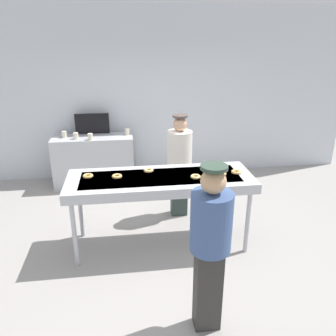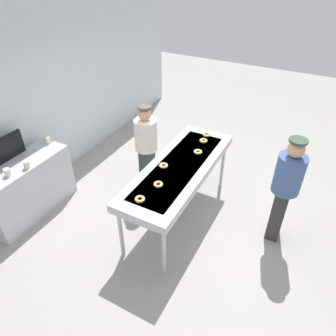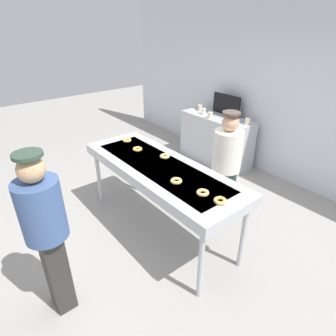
{
  "view_description": "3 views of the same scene",
  "coord_description": "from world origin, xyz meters",
  "px_view_note": "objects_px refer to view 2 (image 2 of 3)",
  "views": [
    {
      "loc": [
        -0.42,
        -3.86,
        2.61
      ],
      "look_at": [
        0.13,
        0.27,
        0.97
      ],
      "focal_mm": 36.33,
      "sensor_mm": 36.0,
      "label": 1
    },
    {
      "loc": [
        -3.24,
        -1.54,
        3.51
      ],
      "look_at": [
        0.01,
        0.19,
        0.85
      ],
      "focal_mm": 33.23,
      "sensor_mm": 36.0,
      "label": 2
    },
    {
      "loc": [
        2.37,
        -1.8,
        2.5
      ],
      "look_at": [
        -0.08,
        0.19,
        0.84
      ],
      "focal_mm": 30.17,
      "sensor_mm": 36.0,
      "label": 3
    }
  ],
  "objects_px": {
    "prep_counter": "(27,188)",
    "paper_cup_2": "(48,140)",
    "glazed_donut_5": "(198,152)",
    "glazed_donut_0": "(163,166)",
    "paper_cup_1": "(7,172)",
    "menu_display": "(5,149)",
    "glazed_donut_4": "(158,184)",
    "glazed_donut_1": "(140,199)",
    "worker_baker": "(146,144)",
    "glazed_donut_3": "(203,141)",
    "paper_cup_3": "(27,165)",
    "glazed_donut_2": "(207,135)",
    "fryer_conveyor": "(179,169)",
    "customer_waiting": "(286,185)"
  },
  "relations": [
    {
      "from": "customer_waiting",
      "to": "paper_cup_3",
      "type": "bearing_deg",
      "value": 94.12
    },
    {
      "from": "paper_cup_2",
      "to": "glazed_donut_2",
      "type": "bearing_deg",
      "value": -58.81
    },
    {
      "from": "glazed_donut_1",
      "to": "paper_cup_2",
      "type": "xyz_separation_m",
      "value": [
        0.53,
        2.08,
        -0.02
      ]
    },
    {
      "from": "fryer_conveyor",
      "to": "customer_waiting",
      "type": "distance_m",
      "value": 1.45
    },
    {
      "from": "prep_counter",
      "to": "paper_cup_2",
      "type": "distance_m",
      "value": 0.81
    },
    {
      "from": "glazed_donut_3",
      "to": "glazed_donut_0",
      "type": "bearing_deg",
      "value": 165.52
    },
    {
      "from": "glazed_donut_1",
      "to": "menu_display",
      "type": "height_order",
      "value": "menu_display"
    },
    {
      "from": "glazed_donut_4",
      "to": "paper_cup_2",
      "type": "xyz_separation_m",
      "value": [
        0.17,
        2.13,
        -0.02
      ]
    },
    {
      "from": "fryer_conveyor",
      "to": "paper_cup_1",
      "type": "relative_size",
      "value": 20.78
    },
    {
      "from": "paper_cup_2",
      "to": "menu_display",
      "type": "bearing_deg",
      "value": 165.41
    },
    {
      "from": "prep_counter",
      "to": "menu_display",
      "type": "xyz_separation_m",
      "value": [
        0.0,
        0.22,
        0.64
      ]
    },
    {
      "from": "glazed_donut_2",
      "to": "menu_display",
      "type": "bearing_deg",
      "value": 129.69
    },
    {
      "from": "glazed_donut_1",
      "to": "glazed_donut_5",
      "type": "xyz_separation_m",
      "value": [
        1.31,
        -0.2,
        0.0
      ]
    },
    {
      "from": "glazed_donut_0",
      "to": "glazed_donut_4",
      "type": "bearing_deg",
      "value": -160.42
    },
    {
      "from": "glazed_donut_2",
      "to": "menu_display",
      "type": "relative_size",
      "value": 0.21
    },
    {
      "from": "glazed_donut_5",
      "to": "paper_cup_3",
      "type": "height_order",
      "value": "paper_cup_3"
    },
    {
      "from": "glazed_donut_3",
      "to": "glazed_donut_1",
      "type": "bearing_deg",
      "value": 174.97
    },
    {
      "from": "prep_counter",
      "to": "paper_cup_1",
      "type": "distance_m",
      "value": 0.59
    },
    {
      "from": "glazed_donut_4",
      "to": "prep_counter",
      "type": "height_order",
      "value": "glazed_donut_4"
    },
    {
      "from": "worker_baker",
      "to": "paper_cup_2",
      "type": "height_order",
      "value": "worker_baker"
    },
    {
      "from": "glazed_donut_3",
      "to": "prep_counter",
      "type": "relative_size",
      "value": 0.09
    },
    {
      "from": "fryer_conveyor",
      "to": "glazed_donut_4",
      "type": "xyz_separation_m",
      "value": [
        -0.53,
        0.04,
        0.09
      ]
    },
    {
      "from": "fryer_conveyor",
      "to": "glazed_donut_2",
      "type": "height_order",
      "value": "glazed_donut_2"
    },
    {
      "from": "fryer_conveyor",
      "to": "glazed_donut_4",
      "type": "distance_m",
      "value": 0.54
    },
    {
      "from": "glazed_donut_1",
      "to": "paper_cup_3",
      "type": "relative_size",
      "value": 1.14
    },
    {
      "from": "paper_cup_2",
      "to": "glazed_donut_5",
      "type": "bearing_deg",
      "value": -70.96
    },
    {
      "from": "paper_cup_2",
      "to": "menu_display",
      "type": "height_order",
      "value": "menu_display"
    },
    {
      "from": "glazed_donut_2",
      "to": "paper_cup_1",
      "type": "distance_m",
      "value": 3.01
    },
    {
      "from": "glazed_donut_5",
      "to": "menu_display",
      "type": "relative_size",
      "value": 0.21
    },
    {
      "from": "menu_display",
      "to": "fryer_conveyor",
      "type": "bearing_deg",
      "value": -67.05
    },
    {
      "from": "glazed_donut_2",
      "to": "glazed_donut_3",
      "type": "relative_size",
      "value": 1.0
    },
    {
      "from": "worker_baker",
      "to": "customer_waiting",
      "type": "bearing_deg",
      "value": 87.24
    },
    {
      "from": "glazed_donut_0",
      "to": "glazed_donut_3",
      "type": "bearing_deg",
      "value": -14.48
    },
    {
      "from": "glazed_donut_3",
      "to": "paper_cup_1",
      "type": "distance_m",
      "value": 2.89
    },
    {
      "from": "worker_baker",
      "to": "paper_cup_1",
      "type": "xyz_separation_m",
      "value": [
        -1.63,
        1.24,
        0.07
      ]
    },
    {
      "from": "worker_baker",
      "to": "prep_counter",
      "type": "xyz_separation_m",
      "value": [
        -1.36,
        1.34,
        -0.44
      ]
    },
    {
      "from": "glazed_donut_1",
      "to": "prep_counter",
      "type": "distance_m",
      "value": 2.09
    },
    {
      "from": "glazed_donut_4",
      "to": "paper_cup_1",
      "type": "xyz_separation_m",
      "value": [
        -0.72,
        1.97,
        -0.02
      ]
    },
    {
      "from": "glazed_donut_3",
      "to": "worker_baker",
      "type": "bearing_deg",
      "value": 115.58
    },
    {
      "from": "glazed_donut_3",
      "to": "worker_baker",
      "type": "xyz_separation_m",
      "value": [
        -0.39,
        0.82,
        -0.09
      ]
    },
    {
      "from": "glazed_donut_0",
      "to": "paper_cup_1",
      "type": "bearing_deg",
      "value": 121.55
    },
    {
      "from": "glazed_donut_2",
      "to": "paper_cup_1",
      "type": "relative_size",
      "value": 1.14
    },
    {
      "from": "fryer_conveyor",
      "to": "paper_cup_3",
      "type": "bearing_deg",
      "value": 117.51
    },
    {
      "from": "customer_waiting",
      "to": "paper_cup_2",
      "type": "distance_m",
      "value": 3.65
    },
    {
      "from": "glazed_donut_5",
      "to": "menu_display",
      "type": "bearing_deg",
      "value": 120.09
    },
    {
      "from": "glazed_donut_1",
      "to": "paper_cup_1",
      "type": "height_order",
      "value": "paper_cup_1"
    },
    {
      "from": "glazed_donut_5",
      "to": "glazed_donut_0",
      "type": "bearing_deg",
      "value": 152.84
    },
    {
      "from": "glazed_donut_0",
      "to": "menu_display",
      "type": "height_order",
      "value": "menu_display"
    },
    {
      "from": "paper_cup_1",
      "to": "fryer_conveyor",
      "type": "bearing_deg",
      "value": -58.05
    },
    {
      "from": "glazed_donut_0",
      "to": "worker_baker",
      "type": "distance_m",
      "value": 0.78
    }
  ]
}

